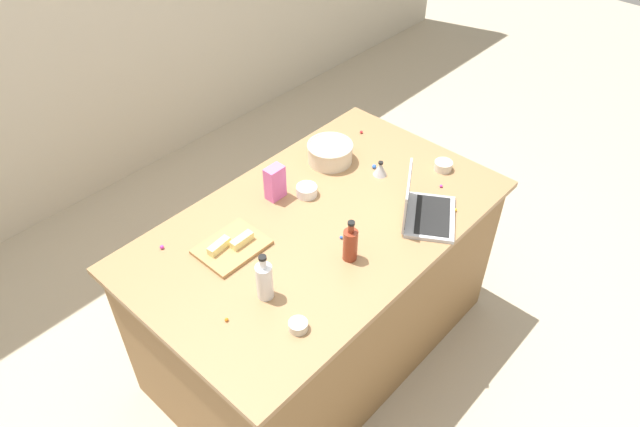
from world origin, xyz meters
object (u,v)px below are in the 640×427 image
object	(u,v)px
ramekin_small	(298,326)
candy_bag	(275,183)
bottle_soy	(350,244)
cutting_board	(232,247)
laptop	(423,210)
kitchen_timer	(380,169)
butter_stick_left	(242,240)
ramekin_medium	(443,166)
butter_stick_right	(219,246)
mixing_bowl_large	(330,152)
ramekin_wide	(307,191)
bottle_vinegar	(265,280)

from	to	relation	value
ramekin_small	candy_bag	xyz separation A→B (m)	(0.49, 0.62, 0.07)
bottle_soy	cutting_board	distance (m)	0.51
laptop	bottle_soy	bearing A→B (deg)	169.82
ramekin_small	kitchen_timer	distance (m)	1.03
butter_stick_left	kitchen_timer	distance (m)	0.81
butter_stick_left	ramekin_medium	xyz separation A→B (m)	(1.05, -0.33, -0.01)
cutting_board	butter_stick_right	bearing A→B (deg)	155.41
butter_stick_right	ramekin_small	world-z (taller)	butter_stick_right
mixing_bowl_large	kitchen_timer	xyz separation A→B (m)	(0.08, -0.26, -0.02)
ramekin_small	ramekin_wide	bearing A→B (deg)	41.11
butter_stick_right	ramekin_wide	distance (m)	0.53
ramekin_medium	ramekin_wide	size ratio (longest dim) A/B	0.90
butter_stick_right	ramekin_small	distance (m)	0.54
butter_stick_right	ramekin_small	size ratio (longest dim) A/B	1.48
mixing_bowl_large	laptop	bearing A→B (deg)	-94.08
laptop	ramekin_wide	xyz separation A→B (m)	(-0.24, 0.50, -0.02)
butter_stick_left	butter_stick_right	distance (m)	0.10
candy_bag	cutting_board	bearing A→B (deg)	-163.26
mixing_bowl_large	bottle_vinegar	size ratio (longest dim) A/B	1.07
laptop	ramekin_wide	distance (m)	0.55
cutting_board	ramekin_wide	bearing A→B (deg)	1.57
ramekin_medium	butter_stick_left	bearing A→B (deg)	162.55
butter_stick_left	butter_stick_right	world-z (taller)	same
cutting_board	ramekin_wide	world-z (taller)	ramekin_wide
butter_stick_left	laptop	bearing A→B (deg)	-34.26
kitchen_timer	ramekin_medium	bearing A→B (deg)	-39.89
cutting_board	ramekin_wide	distance (m)	0.48
laptop	cutting_board	xyz separation A→B (m)	(-0.72, 0.49, -0.04)
butter_stick_left	ramekin_small	xyz separation A→B (m)	(-0.16, -0.49, -0.02)
mixing_bowl_large	butter_stick_right	bearing A→B (deg)	-173.56
ramekin_medium	ramekin_wide	xyz separation A→B (m)	(-0.61, 0.37, 0.00)
cutting_board	ramekin_medium	size ratio (longest dim) A/B	3.20
bottle_soy	cutting_board	bearing A→B (deg)	126.29
butter_stick_right	ramekin_medium	size ratio (longest dim) A/B	1.22
bottle_vinegar	ramekin_medium	size ratio (longest dim) A/B	2.44
mixing_bowl_large	kitchen_timer	size ratio (longest dim) A/B	3.06
bottle_vinegar	butter_stick_right	world-z (taller)	bottle_vinegar
butter_stick_right	ramekin_wide	bearing A→B (deg)	-0.99
mixing_bowl_large	kitchen_timer	world-z (taller)	mixing_bowl_large
bottle_soy	butter_stick_right	xyz separation A→B (m)	(-0.35, 0.43, -0.05)
bottle_vinegar	cutting_board	xyz separation A→B (m)	(0.08, 0.30, -0.08)
laptop	ramekin_medium	bearing A→B (deg)	19.54
ramekin_wide	candy_bag	world-z (taller)	candy_bag
kitchen_timer	candy_bag	world-z (taller)	candy_bag
butter_stick_right	kitchen_timer	distance (m)	0.91
ramekin_small	ramekin_wide	size ratio (longest dim) A/B	0.75
kitchen_timer	candy_bag	size ratio (longest dim) A/B	0.45
bottle_soy	ramekin_small	xyz separation A→B (m)	(-0.42, -0.10, -0.06)
bottle_vinegar	cutting_board	size ratio (longest dim) A/B	0.76
butter_stick_left	ramekin_medium	world-z (taller)	butter_stick_left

